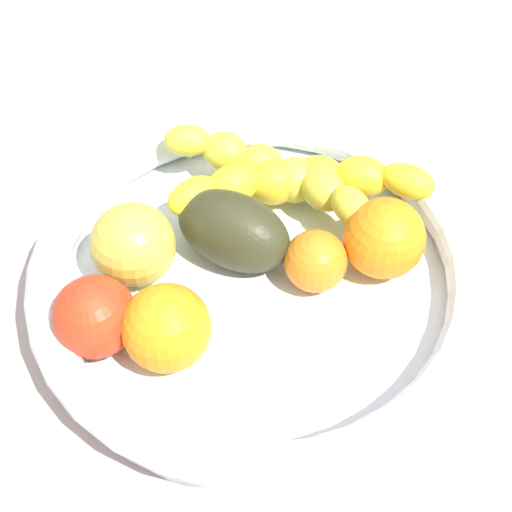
{
  "coord_description": "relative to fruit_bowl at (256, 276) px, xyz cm",
  "views": [
    {
      "loc": [
        33.69,
        12.87,
        52.56
      ],
      "look_at": [
        0.0,
        0.0,
        8.34
      ],
      "focal_mm": 51.48,
      "sensor_mm": 36.0,
      "label": 1
    }
  ],
  "objects": [
    {
      "name": "banana_draped_right",
      "position": [
        -8.67,
        0.49,
        2.77
      ],
      "size": [
        12.59,
        20.8,
        5.05
      ],
      "color": "yellow",
      "rests_on": "fruit_bowl"
    },
    {
      "name": "orange_mid_left",
      "position": [
        -1.54,
        4.4,
        2.09
      ],
      "size": [
        5.03,
        5.03,
        5.03
      ],
      "primitive_type": "sphere",
      "color": "orange",
      "rests_on": "fruit_bowl"
    },
    {
      "name": "tomato_red",
      "position": [
        9.6,
        -8.89,
        2.69
      ],
      "size": [
        6.22,
        6.22,
        6.22
      ],
      "primitive_type": "sphere",
      "color": "red",
      "rests_on": "fruit_bowl"
    },
    {
      "name": "banana_draped_left",
      "position": [
        -9.02,
        -1.86,
        2.82
      ],
      "size": [
        7.77,
        20.25,
        5.12
      ],
      "color": "yellow",
      "rests_on": "fruit_bowl"
    },
    {
      "name": "orange_mid_right",
      "position": [
        8.71,
        -3.55,
        2.85
      ],
      "size": [
        6.55,
        6.55,
        6.55
      ],
      "primitive_type": "sphere",
      "color": "orange",
      "rests_on": "fruit_bowl"
    },
    {
      "name": "kitchen_counter",
      "position": [
        0.0,
        0.0,
        -4.26
      ],
      "size": [
        120.0,
        120.0,
        3.0
      ],
      "primitive_type": "cube",
      "color": "#B9A39B",
      "rests_on": "ground"
    },
    {
      "name": "fruit_bowl",
      "position": [
        0.0,
        0.0,
        0.0
      ],
      "size": [
        36.19,
        36.19,
        5.36
      ],
      "color": "white",
      "rests_on": "kitchen_counter"
    },
    {
      "name": "avocado_dark",
      "position": [
        -1.81,
        -2.62,
        2.55
      ],
      "size": [
        7.27,
        10.58,
        6.41
      ],
      "primitive_type": "ellipsoid",
      "rotation": [
        0.0,
        0.0,
        1.43
      ],
      "color": "#34351E",
      "rests_on": "fruit_bowl"
    },
    {
      "name": "apple_yellow",
      "position": [
        2.66,
        -9.29,
        2.95
      ],
      "size": [
        6.75,
        6.75,
        6.75
      ],
      "primitive_type": "sphere",
      "color": "gold",
      "rests_on": "fruit_bowl"
    },
    {
      "name": "orange_front",
      "position": [
        -5.08,
        8.9,
        2.87
      ],
      "size": [
        6.58,
        6.58,
        6.58
      ],
      "primitive_type": "sphere",
      "color": "orange",
      "rests_on": "fruit_bowl"
    }
  ]
}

